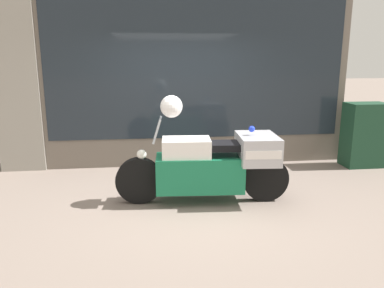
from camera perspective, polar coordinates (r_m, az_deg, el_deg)
name	(u,v)px	position (r m, az deg, el deg)	size (l,w,h in m)	color
ground_plane	(190,199)	(5.61, -0.24, -8.34)	(60.00, 60.00, 0.00)	gray
shop_building	(157,56)	(7.19, -5.31, 13.19)	(6.57, 0.55, 4.12)	#6B6056
window_display	(194,139)	(7.45, 0.35, 0.81)	(5.33, 0.30, 1.96)	slate
paramedic_motorcycle	(214,164)	(5.35, 3.37, -2.99)	(2.49, 0.81, 1.24)	black
utility_cabinet	(364,135)	(7.84, 24.79, 1.28)	(0.75, 0.48, 1.22)	#193D28
white_helmet	(171,106)	(5.15, -3.16, 5.73)	(0.31, 0.31, 0.31)	white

